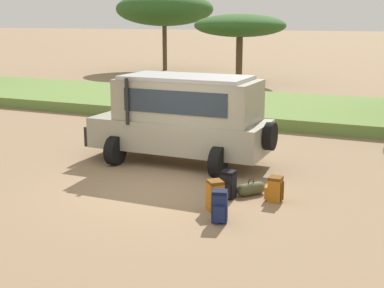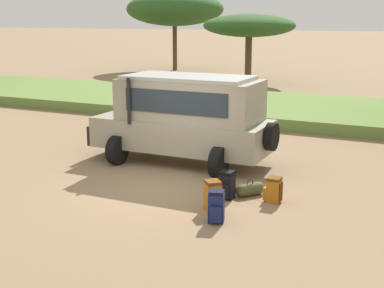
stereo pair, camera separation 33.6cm
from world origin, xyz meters
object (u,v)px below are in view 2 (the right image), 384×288
object	(u,v)px
backpack_near_rear_wheel	(216,207)
backpack_cluster_center	(213,196)
backpack_beside_front_wheel	(273,190)
acacia_tree_left_mid	(175,9)
acacia_tree_centre_back	(249,26)
safari_vehicle	(185,117)
duffel_bag_low_black_case	(250,189)
backpack_outermost	(227,185)

from	to	relation	value
backpack_near_rear_wheel	backpack_cluster_center	bearing A→B (deg)	119.38
backpack_near_rear_wheel	backpack_beside_front_wheel	bearing A→B (deg)	68.29
backpack_cluster_center	acacia_tree_left_mid	size ratio (longest dim) A/B	0.09
backpack_beside_front_wheel	acacia_tree_centre_back	world-z (taller)	acacia_tree_centre_back
safari_vehicle	acacia_tree_centre_back	bearing A→B (deg)	104.60
duffel_bag_low_black_case	safari_vehicle	bearing A→B (deg)	143.25
safari_vehicle	acacia_tree_left_mid	distance (m)	27.27
duffel_bag_low_black_case	acacia_tree_centre_back	size ratio (longest dim) A/B	0.11
safari_vehicle	duffel_bag_low_black_case	world-z (taller)	safari_vehicle
duffel_bag_low_black_case	acacia_tree_left_mid	world-z (taller)	acacia_tree_left_mid
acacia_tree_centre_back	backpack_near_rear_wheel	bearing A→B (deg)	-71.70
backpack_outermost	acacia_tree_left_mid	size ratio (longest dim) A/B	0.08
acacia_tree_centre_back	acacia_tree_left_mid	bearing A→B (deg)	145.90
safari_vehicle	backpack_near_rear_wheel	world-z (taller)	safari_vehicle
safari_vehicle	backpack_beside_front_wheel	world-z (taller)	safari_vehicle
backpack_beside_front_wheel	duffel_bag_low_black_case	xyz separation A→B (m)	(-0.61, 0.19, -0.13)
safari_vehicle	backpack_cluster_center	size ratio (longest dim) A/B	8.17
backpack_cluster_center	acacia_tree_centre_back	distance (m)	23.11
backpack_outermost	duffel_bag_low_black_case	bearing A→B (deg)	46.18
backpack_cluster_center	backpack_near_rear_wheel	size ratio (longest dim) A/B	1.01
duffel_bag_low_black_case	acacia_tree_centre_back	xyz separation A→B (m)	(-7.45, 20.51, 3.34)
backpack_beside_front_wheel	acacia_tree_left_mid	size ratio (longest dim) A/B	0.07
backpack_beside_front_wheel	duffel_bag_low_black_case	size ratio (longest dim) A/B	0.89
safari_vehicle	duffel_bag_low_black_case	bearing A→B (deg)	-36.75
safari_vehicle	backpack_cluster_center	world-z (taller)	safari_vehicle
backpack_beside_front_wheel	backpack_cluster_center	bearing A→B (deg)	-132.15
backpack_beside_front_wheel	safari_vehicle	bearing A→B (deg)	146.42
acacia_tree_left_mid	backpack_near_rear_wheel	bearing A→B (deg)	-61.11
backpack_beside_front_wheel	duffel_bag_low_black_case	distance (m)	0.65
safari_vehicle	backpack_beside_front_wheel	distance (m)	4.00
safari_vehicle	duffel_bag_low_black_case	xyz separation A→B (m)	(2.62, -1.95, -1.15)
backpack_outermost	acacia_tree_centre_back	distance (m)	22.31
backpack_near_rear_wheel	backpack_outermost	world-z (taller)	backpack_near_rear_wheel
acacia_tree_left_mid	acacia_tree_centre_back	distance (m)	9.60
safari_vehicle	backpack_outermost	xyz separation A→B (m)	(2.21, -2.37, -0.99)
backpack_near_rear_wheel	acacia_tree_left_mid	distance (m)	31.92
backpack_beside_front_wheel	acacia_tree_left_mid	world-z (taller)	acacia_tree_left_mid
backpack_cluster_center	backpack_outermost	bearing A→B (deg)	91.99
safari_vehicle	backpack_beside_front_wheel	xyz separation A→B (m)	(3.22, -2.14, -1.02)
backpack_beside_front_wheel	backpack_outermost	bearing A→B (deg)	-166.95
acacia_tree_centre_back	duffel_bag_low_black_case	bearing A→B (deg)	-70.04
backpack_outermost	duffel_bag_low_black_case	xyz separation A→B (m)	(0.41, 0.42, -0.16)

